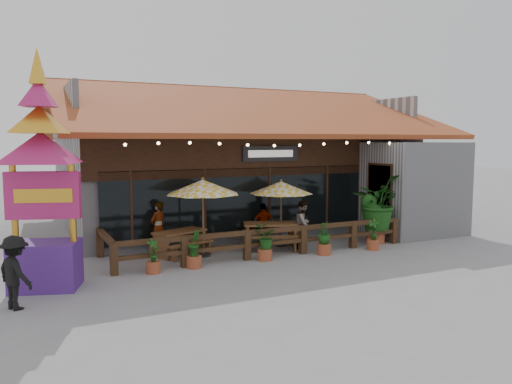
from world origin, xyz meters
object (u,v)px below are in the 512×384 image
picnic_table_left (180,239)px  thai_sign_tower (41,154)px  pedestrian (15,273)px  umbrella_right (281,188)px  picnic_table_right (271,231)px  tropical_plant (376,204)px  umbrella_left (203,187)px

picnic_table_left → thai_sign_tower: 5.34m
pedestrian → umbrella_right: bearing=-98.6°
picnic_table_right → tropical_plant: size_ratio=0.92×
umbrella_right → tropical_plant: tropical_plant is taller
picnic_table_right → pedestrian: pedestrian is taller
picnic_table_left → tropical_plant: bearing=-9.6°
umbrella_right → pedestrian: 9.06m
umbrella_left → umbrella_right: umbrella_left is taller
picnic_table_left → pedestrian: size_ratio=1.28×
umbrella_right → pedestrian: bearing=-158.7°
umbrella_left → tropical_plant: 6.39m
picnic_table_left → thai_sign_tower: bearing=-153.5°
picnic_table_left → umbrella_left: bearing=-34.4°
umbrella_left → pedestrian: (-5.40, -2.97, -1.39)m
picnic_table_right → thai_sign_tower: (-7.17, -1.68, 2.75)m
umbrella_right → picnic_table_left: size_ratio=1.24×
picnic_table_left → picnic_table_right: bearing=-6.3°
thai_sign_tower → pedestrian: thai_sign_tower is taller
picnic_table_left → pedestrian: bearing=-144.4°
umbrella_right → tropical_plant: 3.54m
picnic_table_right → thai_sign_tower: bearing=-166.8°
picnic_table_left → tropical_plant: size_ratio=0.84×
umbrella_right → thai_sign_tower: (-7.67, -1.87, 1.30)m
pedestrian → thai_sign_tower: bearing=-56.3°
umbrella_left → pedestrian: bearing=-151.2°
tropical_plant → pedestrian: size_ratio=1.52×
picnic_table_left → tropical_plant: (6.94, -1.17, 0.88)m
thai_sign_tower → tropical_plant: size_ratio=2.55×
umbrella_right → tropical_plant: size_ratio=1.04×
pedestrian → picnic_table_right: bearing=-98.6°
pedestrian → umbrella_left: bearing=-91.1°
thai_sign_tower → picnic_table_right: bearing=13.2°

